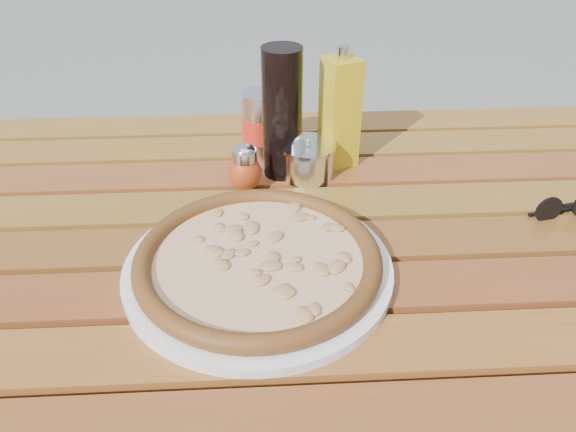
{
  "coord_description": "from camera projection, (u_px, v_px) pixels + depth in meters",
  "views": [
    {
      "loc": [
        -0.04,
        -0.65,
        1.24
      ],
      "look_at": [
        0.0,
        0.02,
        0.78
      ],
      "focal_mm": 35.0,
      "sensor_mm": 36.0,
      "label": 1
    }
  ],
  "objects": [
    {
      "name": "parmesan_tin",
      "position": [
        307.0,
        159.0,
        0.96
      ],
      "size": [
        0.13,
        0.13,
        0.07
      ],
      "rotation": [
        0.0,
        0.0,
        0.4
      ],
      "color": "white",
      "rests_on": "table"
    },
    {
      "name": "pizza",
      "position": [
        258.0,
        259.0,
        0.74
      ],
      "size": [
        0.42,
        0.42,
        0.03
      ],
      "rotation": [
        0.0,
        0.0,
        -0.34
      ],
      "color": "#FBE0B4",
      "rests_on": "plate"
    },
    {
      "name": "pepper_shaker",
      "position": [
        245.0,
        168.0,
        0.92
      ],
      "size": [
        0.07,
        0.07,
        0.08
      ],
      "rotation": [
        0.0,
        0.0,
        -0.36
      ],
      "color": "#B73E15",
      "rests_on": "table"
    },
    {
      "name": "olive_oil_cruet",
      "position": [
        340.0,
        112.0,
        0.96
      ],
      "size": [
        0.07,
        0.07,
        0.21
      ],
      "rotation": [
        0.0,
        0.0,
        0.37
      ],
      "color": "#BA9F13",
      "rests_on": "table"
    },
    {
      "name": "dark_bottle",
      "position": [
        282.0,
        114.0,
        0.92
      ],
      "size": [
        0.07,
        0.07,
        0.22
      ],
      "primitive_type": "cylinder",
      "rotation": [
        0.0,
        0.0,
        0.02
      ],
      "color": "black",
      "rests_on": "table"
    },
    {
      "name": "sunglasses",
      "position": [
        566.0,
        207.0,
        0.86
      ],
      "size": [
        0.11,
        0.04,
        0.04
      ],
      "rotation": [
        0.0,
        0.0,
        0.18
      ],
      "color": "black",
      "rests_on": "table"
    },
    {
      "name": "table",
      "position": [
        289.0,
        280.0,
        0.86
      ],
      "size": [
        1.4,
        0.9,
        0.75
      ],
      "color": "#39240D",
      "rests_on": "ground"
    },
    {
      "name": "soda_can",
      "position": [
        261.0,
        126.0,
        1.0
      ],
      "size": [
        0.08,
        0.08,
        0.12
      ],
      "rotation": [
        0.0,
        0.0,
        0.28
      ],
      "color": "silver",
      "rests_on": "table"
    },
    {
      "name": "plate",
      "position": [
        258.0,
        268.0,
        0.75
      ],
      "size": [
        0.47,
        0.47,
        0.01
      ],
      "primitive_type": "cylinder",
      "rotation": [
        0.0,
        0.0,
        -0.39
      ],
      "color": "white",
      "rests_on": "table"
    },
    {
      "name": "oregano_shaker",
      "position": [
        295.0,
        155.0,
        0.95
      ],
      "size": [
        0.06,
        0.06,
        0.08
      ],
      "rotation": [
        0.0,
        0.0,
        0.21
      ],
      "color": "#373D18",
      "rests_on": "table"
    }
  ]
}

